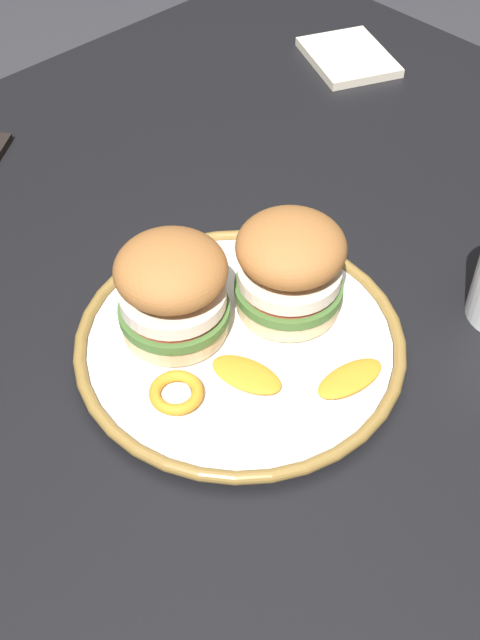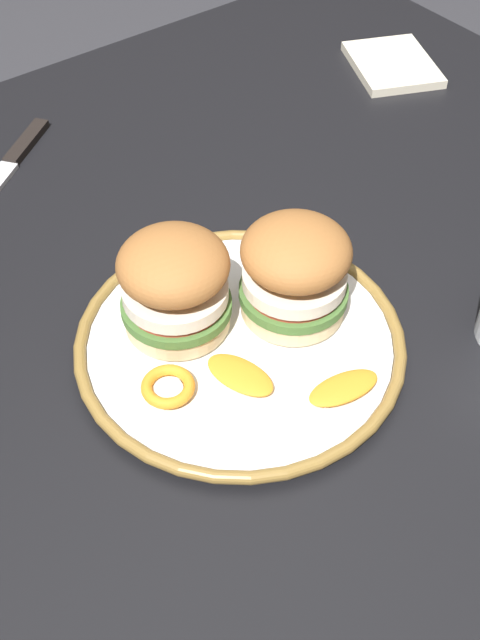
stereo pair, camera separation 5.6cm
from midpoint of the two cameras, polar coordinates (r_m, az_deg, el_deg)
ground_plane at (r=1.47m, az=-1.27°, el=-19.98°), size 8.00×8.00×0.00m
dining_table at (r=0.89m, az=-1.98°, el=-2.66°), size 1.19×1.04×0.78m
dinner_plate at (r=0.75m, az=-2.13°, el=-1.67°), size 0.31×0.31×0.02m
sandwich_half_left at (r=0.72m, az=-7.04°, el=2.13°), size 0.14×0.14×0.10m
sandwich_half_right at (r=0.74m, az=1.40°, el=3.76°), size 0.14×0.14×0.10m
orange_peel_curled at (r=0.70m, az=-6.83°, el=-5.24°), size 0.05×0.05×0.01m
orange_peel_strip_long at (r=0.71m, az=-1.80°, el=-3.98°), size 0.05×0.07×0.01m
orange_peel_strip_short at (r=0.71m, az=5.58°, el=-4.24°), size 0.07×0.04×0.01m
folded_napkin at (r=1.19m, az=6.29°, el=18.00°), size 0.15×0.16×0.01m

